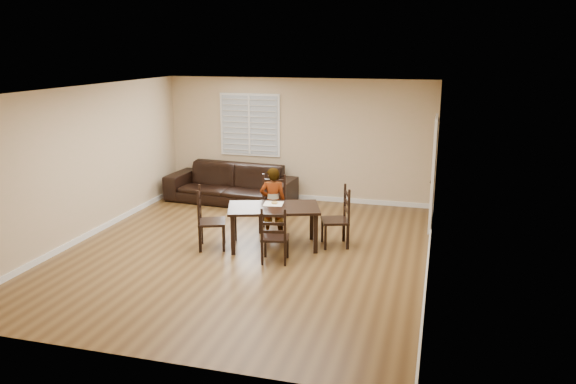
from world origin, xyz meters
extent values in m
plane|color=brown|center=(0.00, 0.00, 0.00)|extent=(7.00, 7.00, 0.00)
cube|color=#CBAB89|center=(0.00, 3.50, 1.35)|extent=(6.00, 0.04, 2.70)
cube|color=#CBAB89|center=(0.00, -3.50, 1.35)|extent=(6.00, 0.04, 2.70)
cube|color=#CBAB89|center=(-3.00, 0.00, 1.35)|extent=(0.04, 7.00, 2.70)
cube|color=#CBAB89|center=(3.00, 0.00, 1.35)|extent=(0.04, 7.00, 2.70)
cube|color=white|center=(0.00, 0.00, 2.70)|extent=(6.00, 7.00, 0.04)
cube|color=white|center=(-1.10, 3.45, 1.65)|extent=(1.40, 0.08, 1.40)
cube|color=white|center=(2.97, 2.20, 1.02)|extent=(0.06, 0.94, 2.05)
cylinder|color=#332114|center=(2.94, 1.90, 0.95)|extent=(0.06, 0.06, 0.02)
cube|color=white|center=(0.00, 3.48, 0.05)|extent=(6.00, 0.03, 0.10)
cube|color=white|center=(-2.98, 0.00, 0.05)|extent=(0.03, 7.00, 0.10)
cube|color=white|center=(2.98, 0.00, 0.05)|extent=(0.03, 7.00, 0.10)
cube|color=black|center=(0.40, 0.34, 0.70)|extent=(1.72, 1.30, 0.04)
cube|color=black|center=(-0.14, -0.21, 0.34)|extent=(0.09, 0.09, 0.67)
cube|color=black|center=(1.16, 0.23, 0.34)|extent=(0.09, 0.09, 0.67)
cube|color=black|center=(-0.36, 0.46, 0.34)|extent=(0.09, 0.09, 0.67)
cube|color=black|center=(0.93, 0.89, 0.34)|extent=(0.09, 0.09, 0.67)
cube|color=black|center=(0.12, 1.16, 0.45)|extent=(0.53, 0.50, 0.04)
cube|color=black|center=(0.10, 1.35, 0.52)|extent=(0.47, 0.11, 1.04)
cube|color=black|center=(-0.05, 0.94, 0.21)|extent=(0.05, 0.05, 0.43)
cube|color=black|center=(0.35, 1.00, 0.21)|extent=(0.05, 0.05, 0.43)
cube|color=black|center=(-0.10, 1.32, 0.21)|extent=(0.05, 0.05, 0.43)
cube|color=black|center=(0.30, 1.37, 0.21)|extent=(0.05, 0.05, 0.43)
cube|color=black|center=(0.62, -0.32, 0.40)|extent=(0.48, 0.45, 0.04)
cube|color=black|center=(0.64, -0.50, 0.47)|extent=(0.42, 0.10, 0.93)
cube|color=black|center=(0.77, -0.13, 0.19)|extent=(0.04, 0.04, 0.38)
cube|color=black|center=(0.41, -0.18, 0.19)|extent=(0.04, 0.04, 0.38)
cube|color=black|center=(0.82, -0.46, 0.19)|extent=(0.04, 0.04, 0.38)
cube|color=black|center=(0.46, -0.51, 0.19)|extent=(0.04, 0.04, 0.38)
cube|color=black|center=(-0.60, 0.01, 0.46)|extent=(0.59, 0.61, 0.04)
cube|color=black|center=(-0.79, -0.06, 0.54)|extent=(0.21, 0.47, 1.07)
cube|color=black|center=(-0.35, -0.12, 0.22)|extent=(0.06, 0.06, 0.44)
cube|color=black|center=(-0.50, 0.27, 0.22)|extent=(0.06, 0.06, 0.44)
cube|color=black|center=(-0.71, -0.25, 0.22)|extent=(0.06, 0.06, 0.44)
cube|color=black|center=(-0.86, 0.14, 0.22)|extent=(0.06, 0.06, 0.44)
cube|color=black|center=(1.39, 0.67, 0.45)|extent=(0.57, 0.59, 0.04)
cube|color=black|center=(1.58, 0.74, 0.52)|extent=(0.20, 0.46, 1.05)
cube|color=black|center=(1.15, 0.80, 0.22)|extent=(0.05, 0.05, 0.43)
cube|color=black|center=(1.28, 0.42, 0.22)|extent=(0.05, 0.05, 0.43)
cube|color=black|center=(1.50, 0.93, 0.22)|extent=(0.05, 0.05, 0.43)
cube|color=black|center=(1.64, 0.54, 0.22)|extent=(0.05, 0.05, 0.43)
imported|color=gray|center=(0.22, 0.87, 0.64)|extent=(0.54, 0.43, 1.28)
cube|color=white|center=(0.34, 0.50, 0.72)|extent=(0.37, 0.37, 0.00)
torus|color=#BE8F44|center=(0.36, 0.51, 0.74)|extent=(0.11, 0.11, 0.04)
torus|color=white|center=(0.36, 0.51, 0.75)|extent=(0.10, 0.10, 0.02)
imported|color=black|center=(-1.36, 2.86, 0.41)|extent=(2.91, 1.34, 0.82)
camera|label=1|loc=(3.06, -8.41, 3.34)|focal=35.00mm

